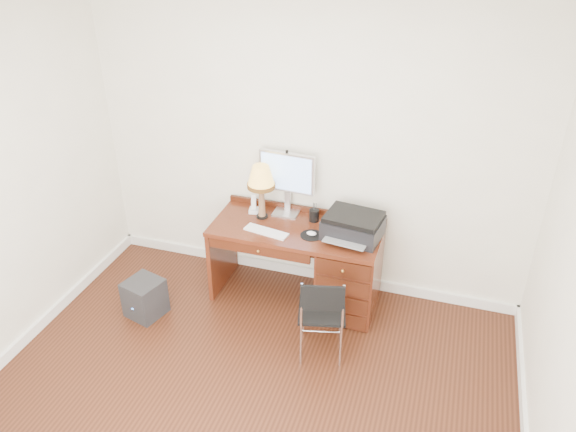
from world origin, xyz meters
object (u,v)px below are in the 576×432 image
(monitor, at_px, (287,176))
(chair, at_px, (320,309))
(desk, at_px, (331,265))
(equipment_box, at_px, (145,298))
(phone, at_px, (254,207))
(printer, at_px, (353,226))
(leg_lamp, at_px, (261,180))

(monitor, bearing_deg, chair, -53.83)
(desk, relative_size, equipment_box, 4.32)
(desk, height_order, phone, phone)
(desk, relative_size, printer, 2.88)
(desk, height_order, printer, printer)
(phone, relative_size, equipment_box, 0.53)
(phone, height_order, chair, phone)
(desk, bearing_deg, leg_lamp, 173.12)
(phone, distance_m, chair, 1.25)
(printer, relative_size, leg_lamp, 1.02)
(monitor, height_order, chair, monitor)
(leg_lamp, xyz_separation_m, equipment_box, (-0.86, -0.74, -0.95))
(monitor, bearing_deg, equipment_box, -135.27)
(desk, xyz_separation_m, phone, (-0.78, 0.14, 0.39))
(monitor, relative_size, phone, 3.25)
(printer, distance_m, phone, 0.97)
(leg_lamp, xyz_separation_m, phone, (-0.10, 0.06, -0.32))
(monitor, bearing_deg, desk, -20.90)
(chair, height_order, equipment_box, chair)
(chair, xyz_separation_m, equipment_box, (-1.62, 0.04, -0.30))
(desk, height_order, equipment_box, desk)
(desk, bearing_deg, chair, -82.98)
(desk, xyz_separation_m, leg_lamp, (-0.67, 0.08, 0.71))
(chair, bearing_deg, monitor, 108.25)
(printer, bearing_deg, desk, -169.44)
(printer, xyz_separation_m, leg_lamp, (-0.85, 0.07, 0.27))
(printer, height_order, phone, printer)
(printer, bearing_deg, leg_lamp, -177.33)
(leg_lamp, relative_size, chair, 0.65)
(phone, height_order, equipment_box, phone)
(printer, xyz_separation_m, chair, (-0.09, -0.71, -0.38))
(phone, bearing_deg, leg_lamp, -43.97)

